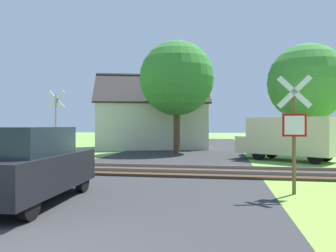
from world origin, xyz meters
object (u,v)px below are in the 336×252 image
(tree_right, at_px, (307,83))
(mail_truck, at_px, (288,137))
(tree_center, at_px, (177,79))
(parked_car, at_px, (31,165))
(stop_sign_near, at_px, (294,128))
(crossing_sign_far, at_px, (56,122))
(house, at_px, (151,123))

(tree_right, distance_m, mail_truck, 6.40)
(tree_center, height_order, parked_car, tree_center)
(stop_sign_near, bearing_deg, tree_center, -62.87)
(stop_sign_near, height_order, parked_car, stop_sign_near)
(crossing_sign_far, height_order, tree_right, tree_right)
(stop_sign_near, xyz_separation_m, tree_center, (-4.98, 13.00, 3.26))
(house, bearing_deg, tree_center, -71.12)
(crossing_sign_far, bearing_deg, tree_right, 40.39)
(house, relative_size, mail_truck, 1.94)
(tree_center, height_order, mail_truck, tree_center)
(stop_sign_near, height_order, crossing_sign_far, crossing_sign_far)
(crossing_sign_far, relative_size, house, 0.35)
(stop_sign_near, xyz_separation_m, mail_truck, (1.47, 8.73, -0.52))
(mail_truck, bearing_deg, tree_center, 89.24)
(parked_car, bearing_deg, mail_truck, 51.37)
(crossing_sign_far, bearing_deg, tree_center, 67.05)
(house, distance_m, mail_truck, 12.24)
(house, relative_size, tree_right, 1.38)
(crossing_sign_far, xyz_separation_m, parked_car, (3.29, -7.21, -1.10))
(tree_center, bearing_deg, mail_truck, -33.49)
(crossing_sign_far, xyz_separation_m, tree_right, (13.12, 8.59, 2.66))
(stop_sign_near, xyz_separation_m, house, (-7.64, 16.87, 0.23))
(house, bearing_deg, mail_truck, -57.43)
(house, bearing_deg, tree_right, -31.34)
(stop_sign_near, distance_m, parked_car, 6.65)
(parked_car, bearing_deg, tree_right, 55.03)
(mail_truck, bearing_deg, parked_car, 177.19)
(house, xyz_separation_m, tree_right, (11.21, -3.15, 2.65))
(mail_truck, relative_size, parked_car, 1.25)
(crossing_sign_far, bearing_deg, stop_sign_near, -21.08)
(crossing_sign_far, xyz_separation_m, tree_center, (4.57, 7.87, 3.03))
(parked_car, bearing_deg, crossing_sign_far, 111.45)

